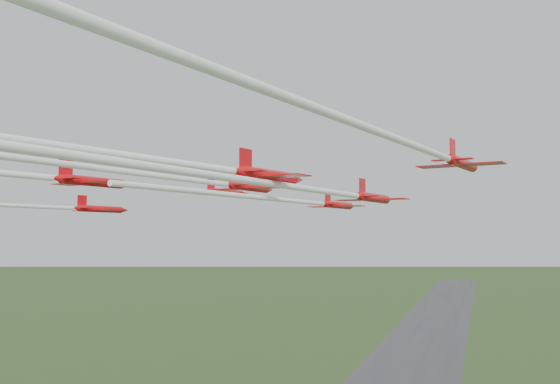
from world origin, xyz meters
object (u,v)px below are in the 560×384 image
(jet_row3_mid, at_px, (199,181))
(jet_row2_right, at_px, (320,190))
(jet_row4_right, at_px, (178,163))
(jet_row2_left, at_px, (175,188))
(jet_row3_right, at_px, (400,140))
(jet_lead, at_px, (299,201))

(jet_row3_mid, bearing_deg, jet_row2_right, 18.92)
(jet_row2_right, xyz_separation_m, jet_row4_right, (-6.26, -20.86, 0.89))
(jet_row2_left, distance_m, jet_row3_mid, 14.17)
(jet_row2_left, relative_size, jet_row3_right, 0.67)
(jet_lead, relative_size, jet_row2_right, 0.84)
(jet_row4_right, bearing_deg, jet_row2_right, 89.00)
(jet_row2_right, relative_size, jet_row4_right, 1.17)
(jet_row3_right, bearing_deg, jet_row3_mid, 161.43)
(jet_lead, height_order, jet_row3_right, jet_row3_right)
(jet_row2_left, bearing_deg, jet_lead, 40.18)
(jet_row2_right, bearing_deg, jet_row3_right, -45.47)
(jet_row3_mid, distance_m, jet_row3_right, 28.32)
(jet_row3_mid, bearing_deg, jet_row4_right, -57.67)
(jet_row2_left, relative_size, jet_row4_right, 0.85)
(jet_lead, height_order, jet_row3_mid, jet_row3_mid)
(jet_lead, distance_m, jet_row2_left, 16.76)
(jet_row3_right, height_order, jet_row4_right, jet_row3_right)
(jet_row3_mid, xyz_separation_m, jet_row3_right, (24.16, -14.73, 1.27))
(jet_row2_left, bearing_deg, jet_row2_right, -6.76)
(jet_row2_right, relative_size, jet_row3_mid, 1.30)
(jet_row2_right, bearing_deg, jet_row4_right, -94.86)
(jet_lead, relative_size, jet_row3_right, 0.78)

